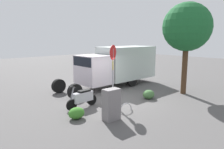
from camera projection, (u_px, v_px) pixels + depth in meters
The scene contains 9 objects.
ground_plane at pixel (119, 99), 12.14m from camera, with size 60.00×60.00×0.00m, color #52504F.
box_truck_near at pixel (117, 64), 15.41m from camera, with size 7.93×2.38×2.84m.
motorcycle at pixel (83, 98), 10.58m from camera, with size 1.81×0.55×1.20m.
stop_sign at pixel (113, 65), 10.76m from camera, with size 0.71×0.33×3.14m.
street_tree at pixel (187, 27), 12.68m from camera, with size 2.93×2.93×5.60m.
utility_cabinet at pixel (111, 105), 8.96m from camera, with size 0.71×0.45×1.37m, color slate.
bike_rack_hoop at pixel (125, 111), 10.10m from camera, with size 0.85×0.85×0.05m, color #B7B7BC.
shrub_near_sign at pixel (76, 113), 9.17m from camera, with size 0.74×0.60×0.50m, color #3A7F28.
shrub_mid_verge at pixel (149, 94), 12.17m from camera, with size 0.76×0.62×0.52m, color #416B3A.
Camera 1 is at (8.45, 8.13, 3.48)m, focal length 33.79 mm.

